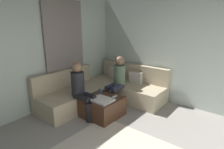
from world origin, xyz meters
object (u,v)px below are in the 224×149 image
Objects in this scene: sectional_couch at (104,91)px; coffee_mug at (100,91)px; ottoman at (102,107)px; person_on_couch_back at (117,79)px; game_remote at (115,96)px; person_on_couch_side at (81,88)px.

coffee_mug is (0.27, -0.46, 0.19)m from sectional_couch.
person_on_couch_back is at bearing 99.70° from ottoman.
sectional_couch is 26.84× the size of coffee_mug.
coffee_mug reaches higher than game_remote.
sectional_couch is 0.81m from ottoman.
sectional_couch is at bearing 148.03° from game_remote.
ottoman is 0.63× the size of person_on_couch_side.
coffee_mug is 0.63× the size of game_remote.
person_on_couch_back reaches higher than sectional_couch.
coffee_mug is 0.08× the size of person_on_couch_back.
person_on_couch_side is (-0.12, -0.46, 0.19)m from coffee_mug.
person_on_couch_back is (0.10, 0.51, 0.19)m from coffee_mug.
ottoman is 5.07× the size of game_remote.
person_on_couch_back is (-0.12, 0.69, 0.45)m from ottoman.
game_remote is at bearing -31.97° from sectional_couch.
game_remote is at bearing 134.13° from person_on_couch_side.
sectional_couch reaches higher than coffee_mug.
person_on_couch_side is (-0.22, -0.98, 0.00)m from person_on_couch_back.
ottoman is 0.63× the size of person_on_couch_back.
ottoman is 0.63m from person_on_couch_side.
person_on_couch_back is (0.37, 0.06, 0.38)m from sectional_couch.
game_remote is at bearing 5.71° from coffee_mug.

